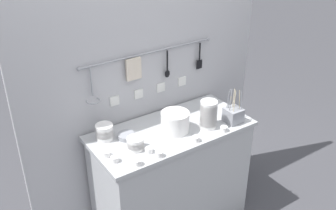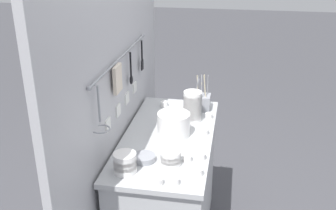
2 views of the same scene
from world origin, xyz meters
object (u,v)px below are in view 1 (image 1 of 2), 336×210
Objects in this scene: bowl_stack_short_front at (105,132)px; cup_mid_row at (137,162)px; cup_back_left at (210,105)px; cup_front_right at (115,159)px; bowl_stack_wide_centre at (135,144)px; cup_beside_plates at (159,154)px; plate_stack at (175,122)px; cutlery_caddy at (233,115)px; cup_by_caddy at (224,129)px; steel_mixing_bowl at (126,136)px; cup_edge_far at (107,154)px; bowl_stack_tall_left at (208,114)px; cup_back_right at (196,139)px; cup_edge_near at (149,150)px; cup_front_left at (232,109)px.

cup_mid_row is at bearing -84.34° from bowl_stack_short_front.
bowl_stack_short_front is 0.90m from cup_back_left.
cup_front_right and cup_back_left have the same top height.
bowl_stack_wide_centre is 2.18× the size of cup_beside_plates.
cutlery_caddy reaches higher than plate_stack.
cup_beside_plates is at bearing 0.00° from cup_mid_row.
bowl_stack_wide_centre is 0.55× the size of plate_stack.
steel_mixing_bowl is at bearing 153.43° from cup_by_caddy.
cup_front_right is at bearing -166.48° from cup_back_left.
cup_back_left is 1.00× the size of cup_edge_far.
cutlery_caddy reaches higher than cup_front_right.
bowl_stack_tall_left is (0.69, -0.27, 0.05)m from bowl_stack_short_front.
plate_stack reaches higher than cup_front_right.
plate_stack is at bearing 102.59° from cup_back_right.
cup_back_left and cup_edge_near have the same top height.
cup_by_caddy is at bearing 0.00° from cup_mid_row.
cup_beside_plates and cup_back_left have the same top height.
cup_front_left is 0.81m from cup_beside_plates.
cutlery_caddy reaches higher than bowl_stack_wide_centre.
bowl_stack_tall_left is at bearing 167.61° from cutlery_caddy.
plate_stack is 3.93× the size of cup_back_left.
cup_beside_plates is at bearing -167.12° from cup_front_left.
cup_front_right is 0.28m from cup_beside_plates.
cup_back_right is 0.51m from cup_back_left.
plate_stack is 0.32m from cup_edge_near.
plate_stack is 1.62× the size of steel_mixing_bowl.
bowl_stack_short_front is at bearing 66.97° from cup_edge_far.
cup_back_left is (0.70, 0.34, 0.00)m from cup_beside_plates.
bowl_stack_wide_centre is 0.41× the size of cutlery_caddy.
cup_front_left is 1.00× the size of cup_by_caddy.
bowl_stack_short_front is 0.97× the size of steel_mixing_bowl.
bowl_stack_wide_centre is 2.18× the size of cup_back_left.
cup_by_caddy is 0.71m from cup_mid_row.
cup_edge_near is at bearing 114.14° from cup_beside_plates.
cup_mid_row is 0.15m from cup_edge_near.
bowl_stack_short_front is 0.28m from cup_front_right.
cup_by_caddy reaches higher than steel_mixing_bowl.
steel_mixing_bowl is 2.42× the size of cup_beside_plates.
cup_by_caddy is 1.00× the size of cup_edge_near.
cup_edge_near is (0.17, -0.31, -0.04)m from bowl_stack_short_front.
bowl_stack_short_front is 0.58× the size of bowl_stack_tall_left.
cup_by_caddy is (-0.25, -0.18, 0.00)m from cup_front_left.
steel_mixing_bowl is 0.24m from cup_edge_near.
bowl_stack_tall_left is 4.04× the size of cup_edge_far.
cup_back_left is 0.99m from cup_edge_far.
cup_back_right is at bearing 177.91° from cup_by_caddy.
bowl_stack_tall_left is 4.04× the size of cup_front_left.
cup_back_left is (0.21, 0.23, -0.09)m from bowl_stack_tall_left.
plate_stack is 3.93× the size of cup_front_left.
cup_front_left is (0.53, -0.02, -0.05)m from plate_stack.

